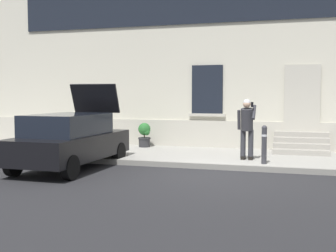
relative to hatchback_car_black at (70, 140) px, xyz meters
name	(u,v)px	position (x,y,z in m)	size (l,w,h in m)	color
ground_plane	(216,176)	(3.98, 0.10, -0.80)	(80.00, 80.00, 0.00)	#232326
sidewalk	(233,158)	(3.98, 2.90, -0.72)	(24.00, 3.60, 0.15)	#99968E
curb_edge	(222,167)	(3.98, 1.04, -0.72)	(24.00, 0.12, 0.15)	gray
building_facade	(244,47)	(3.99, 5.39, 2.93)	(24.00, 1.52, 7.50)	beige
entrance_stoop	(301,145)	(6.00, 4.22, -0.41)	(1.73, 1.28, 0.64)	#9E998E
hatchback_car_black	(70,140)	(0.00, 0.00, 0.00)	(1.84, 4.09, 2.34)	black
bollard_near_person	(264,143)	(5.04, 1.45, -0.09)	(0.15, 0.15, 1.04)	#333338
person_on_phone	(247,125)	(4.50, 2.02, 0.35)	(0.51, 0.51, 1.74)	#2D2D33
planter_terracotta	(84,133)	(-1.74, 4.07, -0.19)	(0.44, 0.44, 0.86)	#B25B38
planter_charcoal	(145,134)	(0.65, 4.11, -0.19)	(0.44, 0.44, 0.86)	#2D2D30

